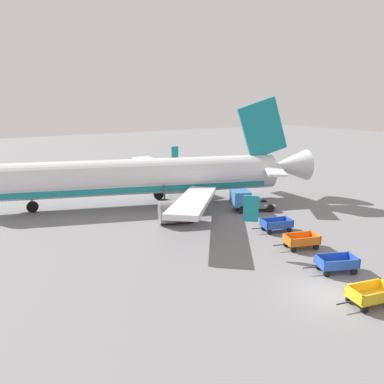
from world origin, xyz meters
name	(u,v)px	position (x,y,z in m)	size (l,w,h in m)	color
ground_plane	(327,295)	(0.00, 0.00, 0.00)	(220.00, 220.00, 0.00)	slate
airplane	(147,177)	(-0.23, 22.97, 3.05)	(36.53, 29.73, 11.34)	silver
baggage_cart_second_in_row	(371,295)	(1.07, -1.99, 0.60)	(3.62, 1.94, 1.07)	gold
baggage_cart_third_in_row	(336,263)	(2.93, 1.67, 0.60)	(3.55, 2.28, 1.07)	#234CB2
baggage_cart_fourth_in_row	(301,241)	(4.16, 5.74, 0.60)	(3.61, 2.10, 1.07)	orange
baggage_cart_far_end	(276,225)	(5.35, 9.54, 0.60)	(3.62, 2.03, 1.07)	#234CB2
service_truck_beside_carts	(245,200)	(7.10, 15.74, 1.10)	(4.77, 3.40, 2.10)	slate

